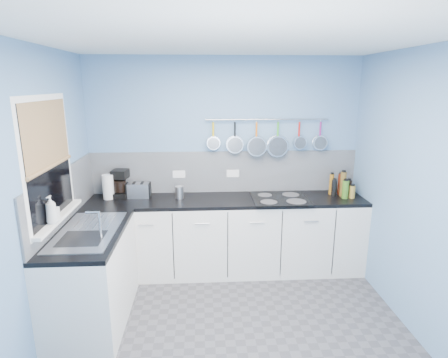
{
  "coord_description": "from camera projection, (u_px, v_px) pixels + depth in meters",
  "views": [
    {
      "loc": [
        -0.26,
        -2.87,
        2.18
      ],
      "look_at": [
        -0.05,
        0.75,
        1.25
      ],
      "focal_mm": 29.67,
      "sensor_mm": 36.0,
      "label": 1
    }
  ],
  "objects": [
    {
      "name": "condiment_7",
      "position": [
        345.0,
        189.0,
        4.26
      ],
      "size": [
        0.07,
        0.07,
        0.21
      ],
      "primitive_type": "cylinder",
      "color": "#3F721E",
      "rests_on": "worktop_back"
    },
    {
      "name": "bamboo_blind",
      "position": [
        47.0,
        134.0,
        3.09
      ],
      "size": [
        0.01,
        0.9,
        0.55
      ],
      "primitive_type": "cube",
      "color": "#A07455",
      "rests_on": "wall_left"
    },
    {
      "name": "pan_4",
      "position": [
        299.0,
        134.0,
        4.37
      ],
      "size": [
        0.15,
        0.1,
        0.34
      ],
      "primitive_type": null,
      "color": "silver",
      "rests_on": "pot_rail"
    },
    {
      "name": "window_sill",
      "position": [
        58.0,
        218.0,
        3.28
      ],
      "size": [
        0.1,
        0.98,
        0.03
      ],
      "primitive_type": "cube",
      "color": "white",
      "rests_on": "wall_left"
    },
    {
      "name": "condiment_5",
      "position": [
        334.0,
        188.0,
        4.34
      ],
      "size": [
        0.06,
        0.06,
        0.19
      ],
      "primitive_type": "cylinder",
      "color": "black",
      "rests_on": "worktop_back"
    },
    {
      "name": "ceiling",
      "position": [
        237.0,
        38.0,
        2.7
      ],
      "size": [
        3.2,
        3.0,
        0.02
      ],
      "primitive_type": "cube",
      "color": "white",
      "rests_on": "ground"
    },
    {
      "name": "window_glass",
      "position": [
        49.0,
        161.0,
        3.15
      ],
      "size": [
        0.01,
        0.9,
        1.0
      ],
      "primitive_type": "cube",
      "color": "black",
      "rests_on": "wall_left"
    },
    {
      "name": "canister",
      "position": [
        179.0,
        192.0,
        4.27
      ],
      "size": [
        0.11,
        0.11,
        0.14
      ],
      "primitive_type": "cylinder",
      "rotation": [
        0.0,
        0.0,
        -0.13
      ],
      "color": "silver",
      "rests_on": "worktop_back"
    },
    {
      "name": "pan_0",
      "position": [
        213.0,
        135.0,
        4.31
      ],
      "size": [
        0.16,
        0.07,
        0.35
      ],
      "primitive_type": null,
      "color": "silver",
      "rests_on": "pot_rail"
    },
    {
      "name": "condiment_6",
      "position": [
        352.0,
        192.0,
        4.27
      ],
      "size": [
        0.07,
        0.07,
        0.15
      ],
      "primitive_type": "cylinder",
      "color": "olive",
      "rests_on": "worktop_back"
    },
    {
      "name": "soap_bottle_b",
      "position": [
        54.0,
        211.0,
        3.13
      ],
      "size": [
        0.09,
        0.09,
        0.17
      ],
      "primitive_type": "imported",
      "rotation": [
        0.0,
        0.0,
        0.11
      ],
      "color": "white",
      "rests_on": "window_sill"
    },
    {
      "name": "wall_left",
      "position": [
        33.0,
        205.0,
        2.93
      ],
      "size": [
        0.02,
        3.0,
        2.5
      ],
      "primitive_type": "cube",
      "color": "#5D86B1",
      "rests_on": "ground"
    },
    {
      "name": "pot_rail",
      "position": [
        267.0,
        119.0,
        4.32
      ],
      "size": [
        1.45,
        0.02,
        0.02
      ],
      "primitive_type": "cylinder",
      "rotation": [
        0.0,
        1.57,
        0.0
      ],
      "color": "silver",
      "rests_on": "wall_back"
    },
    {
      "name": "pan_3",
      "position": [
        278.0,
        138.0,
        4.37
      ],
      "size": [
        0.25,
        0.06,
        0.44
      ],
      "primitive_type": null,
      "color": "silver",
      "rests_on": "pot_rail"
    },
    {
      "name": "worktop_back",
      "position": [
        226.0,
        200.0,
        4.27
      ],
      "size": [
        3.2,
        0.6,
        0.04
      ],
      "primitive_type": "cube",
      "color": "black",
      "rests_on": "cabinet_run_back"
    },
    {
      "name": "backsplash_back",
      "position": [
        225.0,
        172.0,
        4.48
      ],
      "size": [
        3.2,
        0.02,
        0.5
      ],
      "primitive_type": "cube",
      "color": "gray",
      "rests_on": "wall_back"
    },
    {
      "name": "socket_right",
      "position": [
        233.0,
        173.0,
        4.48
      ],
      "size": [
        0.15,
        0.01,
        0.09
      ],
      "primitive_type": "cube",
      "color": "white",
      "rests_on": "backsplash_back"
    },
    {
      "name": "pan_1",
      "position": [
        235.0,
        137.0,
        4.33
      ],
      "size": [
        0.2,
        0.06,
        0.39
      ],
      "primitive_type": null,
      "color": "silver",
      "rests_on": "pot_rail"
    },
    {
      "name": "toaster",
      "position": [
        139.0,
        190.0,
        4.3
      ],
      "size": [
        0.27,
        0.16,
        0.17
      ],
      "primitive_type": "cube",
      "rotation": [
        0.0,
        0.0,
        -0.05
      ],
      "color": "silver",
      "rests_on": "worktop_back"
    },
    {
      "name": "condiment_3",
      "position": [
        349.0,
        188.0,
        4.36
      ],
      "size": [
        0.06,
        0.06,
        0.19
      ],
      "primitive_type": "cylinder",
      "color": "black",
      "rests_on": "worktop_back"
    },
    {
      "name": "condiment_0",
      "position": [
        346.0,
        188.0,
        4.46
      ],
      "size": [
        0.07,
        0.07,
        0.13
      ],
      "primitive_type": "cylinder",
      "color": "#265919",
      "rests_on": "worktop_back"
    },
    {
      "name": "backsplash_left",
      "position": [
        65.0,
        195.0,
        3.53
      ],
      "size": [
        0.02,
        1.8,
        0.5
      ],
      "primitive_type": "cube",
      "color": "gray",
      "rests_on": "wall_left"
    },
    {
      "name": "sink_unit",
      "position": [
        88.0,
        231.0,
        3.32
      ],
      "size": [
        0.5,
        0.95,
        0.01
      ],
      "primitive_type": "cube",
      "color": "silver",
      "rests_on": "worktop_left"
    },
    {
      "name": "wall_right",
      "position": [
        426.0,
        198.0,
        3.11
      ],
      "size": [
        0.02,
        3.0,
        2.5
      ],
      "primitive_type": "cube",
      "color": "#5D86B1",
      "rests_on": "ground"
    },
    {
      "name": "pan_5",
      "position": [
        320.0,
        135.0,
        4.39
      ],
      "size": [
        0.17,
        0.07,
        0.36
      ],
      "primitive_type": null,
      "color": "silver",
      "rests_on": "pot_rail"
    },
    {
      "name": "condiment_1",
      "position": [
        340.0,
        184.0,
        4.41
      ],
      "size": [
        0.06,
        0.06,
        0.25
      ],
      "primitive_type": "cylinder",
      "color": "#4C190C",
      "rests_on": "worktop_back"
    },
    {
      "name": "pan_2",
      "position": [
        256.0,
        138.0,
        4.35
      ],
      "size": [
        0.23,
        0.09,
        0.42
      ],
      "primitive_type": null,
      "color": "silver",
      "rests_on": "pot_rail"
    },
    {
      "name": "coffee_maker",
      "position": [
        120.0,
        184.0,
        4.28
      ],
      "size": [
        0.21,
        0.23,
        0.32
      ],
      "primitive_type": null,
      "rotation": [
        0.0,
        0.0,
        -0.16
      ],
      "color": "black",
      "rests_on": "worktop_back"
    },
    {
      "name": "soap_bottle_a",
      "position": [
        51.0,
        210.0,
        3.08
      ],
      "size": [
        0.1,
        0.1,
        0.24
      ],
      "primitive_type": "imported",
      "rotation": [
        0.0,
        0.0,
        -0.14
      ],
      "color": "white",
      "rests_on": "window_sill"
    },
    {
      "name": "worktop_left",
      "position": [
        89.0,
        233.0,
        3.33
      ],
      "size": [
        0.6,
        1.2,
        0.04
      ],
      "primitive_type": "cube",
      "color": "black",
      "rests_on": "cabinet_run_left"
    },
    {
      "name": "cabinet_run_back",
      "position": [
        226.0,
        236.0,
        4.38
      ],
      "size": [
        3.2,
        0.6,
        0.86
      ],
      "primitive_type": "cube",
      "color": "silver",
      "rests_on": "ground"
    },
    {
      "name": "condiment_4",
      "position": [
        343.0,
        184.0,
        4.33
      ],
      "size": [
        0.07,
        0.07,
        0.29
      ],
      "primitive_type": "cylinder",
      "color": "brown",
      "rests_on": "worktop_back"
    },
    {
      "name": "paper_towel",
      "position": [
        108.0,
        187.0,
        4.23
      ],
      "size": [
        0.14,
        0.14,
        0.28
      ],
      "primitive_type": "cylinder",
      "rotation": [
        0.0,
        0.0,
        0.16
      ],
      "color": "white",
      "rests_on": "worktop_back"
    },
    {
      "name": "socket_left",
      "position": [
        179.0,
        174.0,
        4.44
      ],
      "size": [
        0.15,
        0.01,
        0.09
      ],
      "primitive_type": "cube",
      "color": "white",
      "rests_on": "backsplash_back"
    },
    {
      "name": "condiment_2",
      "position": [
        331.0,
        184.0,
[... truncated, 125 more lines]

